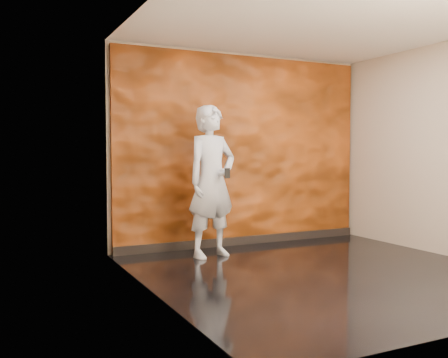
# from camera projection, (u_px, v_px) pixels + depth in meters

# --- Properties ---
(room) EXTENTS (4.02, 4.02, 2.81)m
(room) POSITION_uv_depth(u_px,v_px,m) (327.00, 148.00, 5.55)
(room) COLOR black
(room) RESTS_ON ground
(feature_wall) EXTENTS (3.90, 0.06, 2.75)m
(feature_wall) POSITION_uv_depth(u_px,v_px,m) (244.00, 151.00, 7.31)
(feature_wall) COLOR #C15317
(feature_wall) RESTS_ON ground
(baseboard) EXTENTS (3.90, 0.04, 0.12)m
(baseboard) POSITION_uv_depth(u_px,v_px,m) (245.00, 240.00, 7.34)
(baseboard) COLOR black
(baseboard) RESTS_ON ground
(man) EXTENTS (0.80, 0.61, 1.96)m
(man) POSITION_uv_depth(u_px,v_px,m) (212.00, 181.00, 6.44)
(man) COLOR #AAADBA
(man) RESTS_ON ground
(phone) EXTENTS (0.07, 0.03, 0.13)m
(phone) POSITION_uv_depth(u_px,v_px,m) (227.00, 173.00, 6.21)
(phone) COLOR black
(phone) RESTS_ON man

